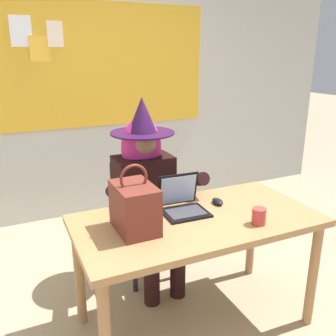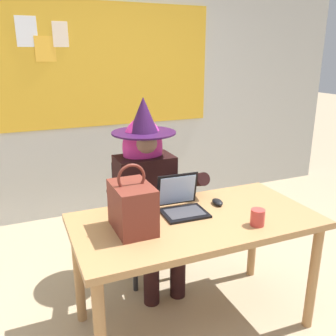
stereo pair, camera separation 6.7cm
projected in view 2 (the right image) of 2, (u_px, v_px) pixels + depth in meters
name	position (u px, v px, depth m)	size (l,w,h in m)	color
ground_plane	(190.00, 334.00, 2.27)	(24.00, 24.00, 0.00)	tan
wall_back_bulletin	(98.00, 78.00, 3.68)	(5.91, 2.22, 2.84)	#B2B2AD
desk_main	(196.00, 232.00, 2.17)	(1.45, 0.75, 0.74)	#A37547
chair_at_desk	(142.00, 212.00, 2.83)	(0.45, 0.45, 0.89)	black
person_costumed	(148.00, 183.00, 2.64)	(0.59, 0.69, 1.38)	black
laptop	(182.00, 204.00, 2.22)	(0.28, 0.27, 0.22)	black
computer_mouse	(217.00, 202.00, 2.33)	(0.06, 0.10, 0.03)	black
handbag	(132.00, 207.00, 1.97)	(0.20, 0.30, 0.38)	maroon
coffee_mug	(258.00, 217.00, 2.04)	(0.08, 0.08, 0.10)	#B23833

